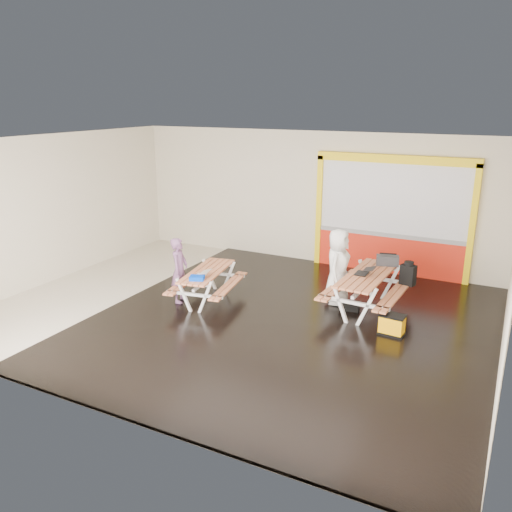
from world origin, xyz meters
The scene contains 14 objects.
room centered at (0.00, 0.00, 1.75)m, with size 10.02×8.02×3.52m.
deck centered at (1.25, 0.00, 0.03)m, with size 7.50×7.98×0.05m, color black.
kiosk centered at (2.20, 3.93, 1.44)m, with size 3.88×0.16×3.00m.
picnic_table_left centered at (-0.86, 0.25, 0.56)m, with size 1.52×2.00×0.73m.
picnic_table_right centered at (2.38, 1.28, 0.65)m, with size 1.54×2.19×0.85m.
person_left centered at (-1.34, -0.08, 0.76)m, with size 0.52×0.34×1.42m, color #694367.
person_right centered at (1.71, 1.36, 0.88)m, with size 0.79×0.52×1.62m, color white.
laptop_left centered at (-0.75, -0.12, 0.78)m, with size 0.37×0.35×0.14m.
laptop_right centered at (2.32, 1.23, 0.90)m, with size 0.38×0.34×0.16m.
blue_pouch centered at (-0.72, -0.35, 0.77)m, with size 0.29×0.20×0.09m, color #0034C6.
toolbox centered at (2.60, 2.04, 0.95)m, with size 0.51×0.35×0.27m.
backpack centered at (3.07, 1.91, 0.77)m, with size 0.34×0.27×0.51m.
dark_case centered at (2.07, 1.16, 0.12)m, with size 0.40×0.30×0.15m, color black.
fluke_bag centered at (3.13, 0.34, 0.24)m, with size 0.48×0.34×0.40m.
Camera 1 is at (4.89, -8.70, 4.31)m, focal length 36.35 mm.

